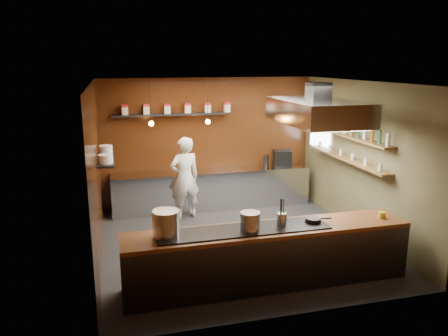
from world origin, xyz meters
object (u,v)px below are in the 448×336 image
object	(u,v)px
stockpot_small	(250,221)
espresso_machine	(282,158)
stockpot_large	(166,223)
chef	(185,178)
extractor_hood	(317,111)

from	to	relation	value
stockpot_small	espresso_machine	distance (m)	4.30
stockpot_small	espresso_machine	xyz separation A→B (m)	(2.03, 3.79, 0.02)
stockpot_large	chef	xyz separation A→B (m)	(0.81, 3.23, -0.23)
espresso_machine	chef	xyz separation A→B (m)	(-2.43, -0.45, -0.20)
extractor_hood	stockpot_large	distance (m)	3.36
extractor_hood	stockpot_small	bearing A→B (deg)	-141.93
stockpot_small	extractor_hood	bearing A→B (deg)	38.07
chef	espresso_machine	bearing A→B (deg)	177.62
espresso_machine	chef	bearing A→B (deg)	-158.29
extractor_hood	stockpot_large	size ratio (longest dim) A/B	5.17
chef	extractor_hood	bearing A→B (deg)	121.57
extractor_hood	chef	distance (m)	3.31
extractor_hood	chef	size ratio (longest dim) A/B	1.11
stockpot_small	stockpot_large	bearing A→B (deg)	175.22
stockpot_small	espresso_machine	bearing A→B (deg)	61.86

